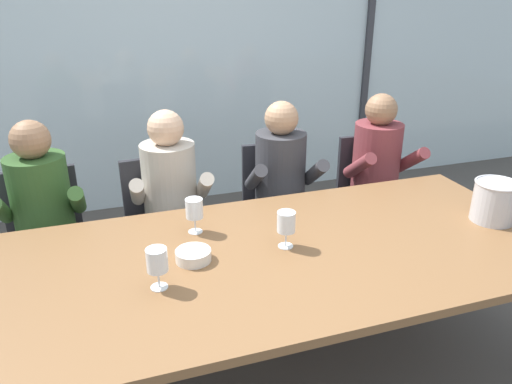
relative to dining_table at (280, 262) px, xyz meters
The scene contains 18 objects.
ground 1.20m from the dining_table, 90.00° to the left, with size 14.00×14.00×0.00m, color #4C4742.
window_glass_panel 2.46m from the dining_table, 90.00° to the left, with size 7.82×0.03×2.60m, color silver.
window_mullion_right 3.01m from the dining_table, 53.23° to the left, with size 0.06×0.06×2.60m, color #38383D.
hillside_vineyard 6.71m from the dining_table, 90.00° to the left, with size 13.82×2.40×1.76m, color #386633.
dining_table is the anchor object (origin of this frame).
chair_near_curtain 1.46m from the dining_table, 137.50° to the left, with size 0.47×0.47×0.86m.
chair_left_of_center 1.07m from the dining_table, 112.34° to the left, with size 0.48×0.48×0.86m.
chair_center 1.09m from the dining_table, 70.19° to the left, with size 0.48×0.48×0.86m.
chair_right_of_center 1.45m from the dining_table, 42.68° to the left, with size 0.47×0.47×0.86m.
person_olive_shirt 1.37m from the dining_table, 140.72° to the left, with size 0.47×0.62×1.18m.
person_beige_jumper 0.93m from the dining_table, 112.16° to the left, with size 0.48×0.63×1.18m.
person_charcoal_jacket 0.93m from the dining_table, 67.76° to the left, with size 0.49×0.63×1.18m.
person_maroon_top 1.36m from the dining_table, 39.32° to the left, with size 0.47×0.62×1.18m.
ice_bucket_primary 1.15m from the dining_table, ahead, with size 0.22×0.22×0.21m.
tasting_bowl 0.40m from the dining_table, behind, with size 0.16×0.16×0.05m, color silver.
wine_glass_by_left_taster 0.48m from the dining_table, 136.53° to the left, with size 0.08×0.08×0.17m.
wine_glass_near_bucket 0.18m from the dining_table, 42.88° to the left, with size 0.08×0.08×0.17m.
wine_glass_center_pour 0.60m from the dining_table, 168.54° to the right, with size 0.08×0.08×0.17m.
Camera 1 is at (-0.71, -1.79, 1.84)m, focal length 34.45 mm.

